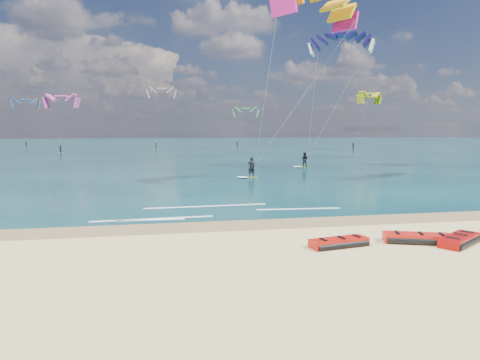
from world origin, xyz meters
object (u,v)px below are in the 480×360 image
Objects in this scene: packed_kite_mid at (417,243)px; kitesurfer_main at (283,82)px; packed_kite_right at (459,245)px; kitesurfer_far at (323,95)px; packed_kite_left at (339,247)px.

packed_kite_mid is 0.17× the size of kitesurfer_main.
kitesurfer_far reaches higher than packed_kite_right.
packed_kite_left is at bearing -106.91° from kitesurfer_far.
packed_kite_left is 0.16× the size of kitesurfer_far.
kitesurfer_far reaches higher than packed_kite_mid.
packed_kite_mid is 33.96m from kitesurfer_far.
packed_kite_mid reaches higher than packed_kite_left.
packed_kite_right reaches higher than packed_kite_left.
packed_kite_mid is at bearing 127.33° from packed_kite_right.
packed_kite_right is at bearing -17.34° from packed_kite_left.
packed_kite_right is 34.14m from kitesurfer_far.
packed_kite_right is 0.15× the size of kitesurfer_main.
packed_kite_left is 34.90m from kitesurfer_far.
packed_kite_left is at bearing -125.54° from kitesurfer_main.
packed_kite_mid is (3.38, -0.04, 0.00)m from packed_kite_left.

